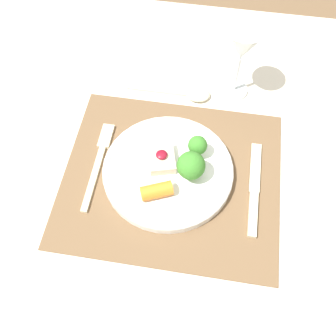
{
  "coord_description": "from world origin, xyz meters",
  "views": [
    {
      "loc": [
        0.05,
        -0.38,
        1.41
      ],
      "look_at": [
        -0.01,
        0.01,
        0.76
      ],
      "focal_mm": 42.0,
      "sensor_mm": 36.0,
      "label": 1
    }
  ],
  "objects_px": {
    "spoon": "(190,93)",
    "wine_glass_near": "(242,47)",
    "knife": "(254,194)",
    "dinner_plate": "(170,169)",
    "fork": "(99,159)"
  },
  "relations": [
    {
      "from": "wine_glass_near",
      "to": "knife",
      "type": "bearing_deg",
      "value": -77.5
    },
    {
      "from": "spoon",
      "to": "wine_glass_near",
      "type": "relative_size",
      "value": 1.1
    },
    {
      "from": "knife",
      "to": "wine_glass_near",
      "type": "relative_size",
      "value": 1.19
    },
    {
      "from": "wine_glass_near",
      "to": "spoon",
      "type": "bearing_deg",
      "value": -162.78
    },
    {
      "from": "knife",
      "to": "spoon",
      "type": "bearing_deg",
      "value": 125.74
    },
    {
      "from": "dinner_plate",
      "to": "fork",
      "type": "bearing_deg",
      "value": 176.58
    },
    {
      "from": "spoon",
      "to": "wine_glass_near",
      "type": "distance_m",
      "value": 0.16
    },
    {
      "from": "spoon",
      "to": "wine_glass_near",
      "type": "xyz_separation_m",
      "value": [
        0.1,
        0.03,
        0.12
      ]
    },
    {
      "from": "dinner_plate",
      "to": "fork",
      "type": "relative_size",
      "value": 1.25
    },
    {
      "from": "spoon",
      "to": "dinner_plate",
      "type": "bearing_deg",
      "value": -92.86
    },
    {
      "from": "knife",
      "to": "wine_glass_near",
      "type": "height_order",
      "value": "wine_glass_near"
    },
    {
      "from": "dinner_plate",
      "to": "knife",
      "type": "xyz_separation_m",
      "value": [
        0.17,
        -0.02,
        -0.01
      ]
    },
    {
      "from": "fork",
      "to": "wine_glass_near",
      "type": "height_order",
      "value": "wine_glass_near"
    },
    {
      "from": "dinner_plate",
      "to": "knife",
      "type": "distance_m",
      "value": 0.17
    },
    {
      "from": "fork",
      "to": "knife",
      "type": "xyz_separation_m",
      "value": [
        0.31,
        -0.03,
        -0.0
      ]
    }
  ]
}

